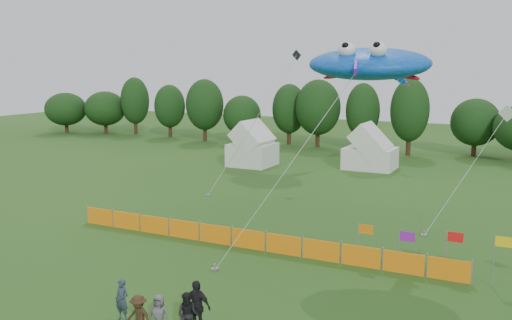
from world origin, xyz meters
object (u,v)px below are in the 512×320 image
at_px(tent_left, 252,147).
at_px(spectator_a, 122,300).
at_px(barrier_fence, 248,239).
at_px(spectator_c, 139,317).
at_px(spectator_b, 188,315).
at_px(stingray_kite, 372,64).
at_px(tent_right, 370,151).
at_px(spectator_e, 159,316).
at_px(spectator_d, 196,306).

relative_size(tent_left, spectator_a, 2.48).
xyz_separation_m(barrier_fence, spectator_c, (1.18, -10.53, 0.30)).
distance_m(spectator_b, spectator_c, 1.70).
xyz_separation_m(tent_left, stingray_kite, (16.45, -18.88, 7.72)).
height_order(tent_right, spectator_e, tent_right).
xyz_separation_m(spectator_d, stingray_kite, (2.64, 12.61, 8.52)).
xyz_separation_m(spectator_e, stingray_kite, (3.61, 13.51, 8.70)).
bearing_deg(spectator_e, tent_right, 80.14).
bearing_deg(spectator_d, stingray_kite, 75.62).
xyz_separation_m(spectator_a, spectator_d, (2.99, 0.45, 0.17)).
distance_m(spectator_c, spectator_e, 0.70).
xyz_separation_m(spectator_a, spectator_b, (2.96, -0.06, 0.02)).
height_order(barrier_fence, spectator_d, spectator_d).
relative_size(tent_left, spectator_e, 2.55).
bearing_deg(tent_right, spectator_b, -84.65).
distance_m(spectator_d, spectator_e, 1.33).
xyz_separation_m(tent_left, spectator_e, (12.84, -32.39, -0.98)).
height_order(spectator_e, stingray_kite, stingray_kite).
bearing_deg(spectator_d, tent_left, 111.14).
distance_m(spectator_a, stingray_kite, 16.66).
xyz_separation_m(tent_left, spectator_b, (13.79, -31.99, -0.94)).
relative_size(spectator_c, spectator_e, 1.04).
xyz_separation_m(tent_right, barrier_fence, (0.66, -25.62, -1.13)).
height_order(spectator_a, spectator_c, spectator_c).
bearing_deg(spectator_d, spectator_a, -174.05).
xyz_separation_m(tent_right, spectator_d, (3.33, -34.79, -0.67)).
xyz_separation_m(spectator_b, spectator_d, (0.03, 0.50, 0.14)).
xyz_separation_m(spectator_a, stingray_kite, (5.63, 13.06, 8.68)).
bearing_deg(tent_left, barrier_fence, -63.48).
bearing_deg(spectator_c, spectator_d, 45.66).
bearing_deg(spectator_a, spectator_d, 10.86).
relative_size(spectator_c, spectator_d, 0.83).
relative_size(tent_right, spectator_b, 2.79).
bearing_deg(spectator_e, spectator_d, 29.15).
bearing_deg(spectator_b, spectator_a, 163.62).
distance_m(tent_right, spectator_d, 34.95).
distance_m(tent_left, stingray_kite, 26.21).
bearing_deg(spectator_b, barrier_fence, 90.02).
xyz_separation_m(spectator_b, spectator_c, (-1.47, -0.86, -0.02)).
relative_size(spectator_a, spectator_d, 0.83).
bearing_deg(tent_right, tent_left, -162.54).
distance_m(spectator_a, spectator_b, 2.96).
distance_m(spectator_c, spectator_d, 2.03).
distance_m(tent_left, spectator_e, 34.86).
bearing_deg(barrier_fence, stingray_kite, 33.00).
bearing_deg(spectator_b, tent_right, 80.07).
height_order(tent_right, spectator_a, tent_right).
bearing_deg(tent_right, spectator_a, -89.44).
bearing_deg(barrier_fence, spectator_c, -83.63).
height_order(spectator_d, spectator_e, spectator_d).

